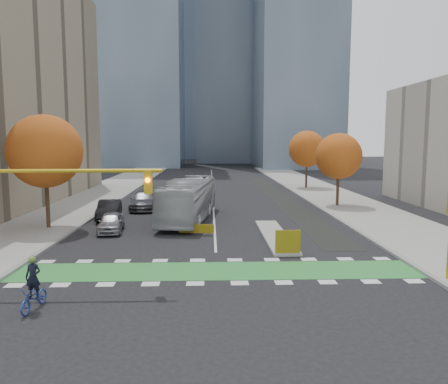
{
  "coord_description": "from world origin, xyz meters",
  "views": [
    {
      "loc": [
        -0.32,
        -19.41,
        6.42
      ],
      "look_at": [
        0.61,
        9.2,
        3.0
      ],
      "focal_mm": 35.0,
      "sensor_mm": 36.0,
      "label": 1
    }
  ],
  "objects": [
    {
      "name": "tree_east_far",
      "position": [
        12.5,
        38.0,
        5.24
      ],
      "size": [
        4.8,
        4.8,
        7.65
      ],
      "color": "#332114",
      "rests_on": "ground"
    },
    {
      "name": "parked_car_a",
      "position": [
        -7.28,
        10.93,
        0.69
      ],
      "size": [
        2.01,
        4.18,
        1.37
      ],
      "primitive_type": "imported",
      "rotation": [
        0.0,
        0.0,
        0.1
      ],
      "color": "#99989D",
      "rests_on": "ground"
    },
    {
      "name": "tree_west",
      "position": [
        -12.0,
        12.0,
        5.62
      ],
      "size": [
        5.2,
        5.2,
        8.22
      ],
      "color": "#332114",
      "rests_on": "ground"
    },
    {
      "name": "tree_east_near",
      "position": [
        12.0,
        22.0,
        4.86
      ],
      "size": [
        4.4,
        4.4,
        7.08
      ],
      "color": "#332114",
      "rests_on": "ground"
    },
    {
      "name": "bike_lane_paint",
      "position": [
        7.5,
        30.0,
        0.01
      ],
      "size": [
        2.5,
        50.0,
        0.01
      ],
      "primitive_type": "cube",
      "color": "black",
      "rests_on": "ground"
    },
    {
      "name": "parked_car_c",
      "position": [
        -6.5,
        20.93,
        0.83
      ],
      "size": [
        2.75,
        5.88,
        1.66
      ],
      "primitive_type": "imported",
      "rotation": [
        0.0,
        0.0,
        0.07
      ],
      "color": "#525358",
      "rests_on": "ground"
    },
    {
      "name": "sidewalk_west",
      "position": [
        -13.5,
        20.0,
        0.07
      ],
      "size": [
        7.0,
        120.0,
        0.15
      ],
      "primitive_type": "cube",
      "color": "gray",
      "rests_on": "ground"
    },
    {
      "name": "tower_nw",
      "position": [
        -18.0,
        90.0,
        35.0
      ],
      "size": [
        22.0,
        22.0,
        70.0
      ],
      "primitive_type": "cube",
      "color": "#47566B",
      "rests_on": "ground"
    },
    {
      "name": "hazard_board",
      "position": [
        4.0,
        4.2,
        0.8
      ],
      "size": [
        1.4,
        0.12,
        1.3
      ],
      "primitive_type": "cube",
      "color": "yellow",
      "rests_on": "median_island"
    },
    {
      "name": "median_island",
      "position": [
        4.0,
        9.0,
        0.08
      ],
      "size": [
        1.6,
        10.0,
        0.16
      ],
      "primitive_type": "cube",
      "color": "gray",
      "rests_on": "ground"
    },
    {
      "name": "traffic_signal_west",
      "position": [
        -7.93,
        -0.51,
        4.03
      ],
      "size": [
        8.53,
        0.56,
        5.2
      ],
      "color": "#BF9914",
      "rests_on": "ground"
    },
    {
      "name": "ground",
      "position": [
        0.0,
        0.0,
        0.0
      ],
      "size": [
        300.0,
        300.0,
        0.0
      ],
      "primitive_type": "plane",
      "color": "black",
      "rests_on": "ground"
    },
    {
      "name": "tower_far",
      "position": [
        -4.0,
        140.0,
        40.0
      ],
      "size": [
        26.0,
        26.0,
        80.0
      ],
      "primitive_type": "cube",
      "color": "#47566B",
      "rests_on": "ground"
    },
    {
      "name": "curb_east",
      "position": [
        10.0,
        20.0,
        0.07
      ],
      "size": [
        0.3,
        120.0,
        0.16
      ],
      "primitive_type": "cube",
      "color": "gray",
      "rests_on": "ground"
    },
    {
      "name": "bike_crossing",
      "position": [
        0.0,
        1.5,
        0.01
      ],
      "size": [
        20.0,
        3.0,
        0.01
      ],
      "primitive_type": "cube",
      "color": "#2C8737",
      "rests_on": "ground"
    },
    {
      "name": "sidewalk_east",
      "position": [
        13.5,
        20.0,
        0.07
      ],
      "size": [
        7.0,
        120.0,
        0.15
      ],
      "primitive_type": "cube",
      "color": "gray",
      "rests_on": "ground"
    },
    {
      "name": "parked_car_b",
      "position": [
        -8.54,
        15.93,
        0.77
      ],
      "size": [
        2.12,
        4.85,
        1.55
      ],
      "primitive_type": "imported",
      "rotation": [
        0.0,
        0.0,
        0.1
      ],
      "color": "black",
      "rests_on": "ground"
    },
    {
      "name": "tower_nc",
      "position": [
        6.0,
        110.0,
        45.0
      ],
      "size": [
        20.0,
        20.0,
        90.0
      ],
      "primitive_type": "cube",
      "color": "#47566B",
      "rests_on": "ground"
    },
    {
      "name": "cyclist",
      "position": [
        -7.0,
        -3.26,
        0.7
      ],
      "size": [
        0.86,
        1.88,
        2.09
      ],
      "rotation": [
        0.0,
        0.0,
        -0.13
      ],
      "color": "navy",
      "rests_on": "ground"
    },
    {
      "name": "centre_line",
      "position": [
        0.0,
        40.0,
        0.01
      ],
      "size": [
        0.15,
        70.0,
        0.01
      ],
      "primitive_type": "cube",
      "color": "silver",
      "rests_on": "ground"
    },
    {
      "name": "tower_ne",
      "position": [
        20.0,
        85.0,
        30.0
      ],
      "size": [
        18.0,
        24.0,
        60.0
      ],
      "primitive_type": "cube",
      "color": "#47566B",
      "rests_on": "ground"
    },
    {
      "name": "curb_west",
      "position": [
        -10.0,
        20.0,
        0.07
      ],
      "size": [
        0.3,
        120.0,
        0.16
      ],
      "primitive_type": "cube",
      "color": "gray",
      "rests_on": "ground"
    },
    {
      "name": "bus",
      "position": [
        -2.03,
        15.41,
        1.67
      ],
      "size": [
        4.4,
        12.29,
        3.35
      ],
      "primitive_type": "imported",
      "rotation": [
        0.0,
        0.0,
        -0.14
      ],
      "color": "#A3A8AB",
      "rests_on": "ground"
    }
  ]
}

